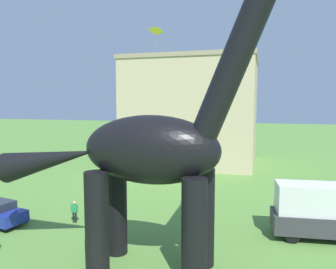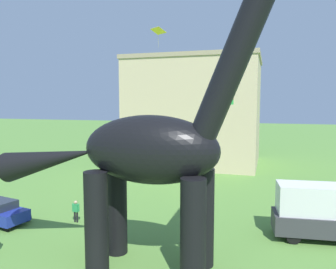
{
  "view_description": "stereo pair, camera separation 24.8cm",
  "coord_description": "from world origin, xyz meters",
  "px_view_note": "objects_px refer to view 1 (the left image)",
  "views": [
    {
      "loc": [
        6.27,
        -9.92,
        7.91
      ],
      "look_at": [
        1.56,
        6.36,
        6.26
      ],
      "focal_mm": 35.36,
      "sensor_mm": 36.0,
      "label": 1
    },
    {
      "loc": [
        6.51,
        -9.85,
        7.91
      ],
      "look_at": [
        1.56,
        6.36,
        6.26
      ],
      "focal_mm": 35.36,
      "sensor_mm": 36.0,
      "label": 2
    }
  ],
  "objects_px": {
    "dinosaur_sculpture": "(149,150)",
    "person_far_spectator": "(74,210)",
    "kite_high_left": "(156,31)",
    "kite_mid_right": "(226,99)",
    "parked_box_truck": "(321,211)"
  },
  "relations": [
    {
      "from": "kite_mid_right",
      "to": "kite_high_left",
      "type": "bearing_deg",
      "value": -165.84
    },
    {
      "from": "kite_mid_right",
      "to": "dinosaur_sculpture",
      "type": "bearing_deg",
      "value": -95.46
    },
    {
      "from": "person_far_spectator",
      "to": "kite_mid_right",
      "type": "height_order",
      "value": "kite_mid_right"
    },
    {
      "from": "dinosaur_sculpture",
      "to": "kite_high_left",
      "type": "relative_size",
      "value": 9.11
    },
    {
      "from": "kite_high_left",
      "to": "dinosaur_sculpture",
      "type": "bearing_deg",
      "value": -73.01
    },
    {
      "from": "parked_box_truck",
      "to": "kite_mid_right",
      "type": "xyz_separation_m",
      "value": [
        -6.74,
        11.05,
        6.57
      ]
    },
    {
      "from": "parked_box_truck",
      "to": "person_far_spectator",
      "type": "bearing_deg",
      "value": -179.82
    },
    {
      "from": "dinosaur_sculpture",
      "to": "person_far_spectator",
      "type": "relative_size",
      "value": 10.89
    },
    {
      "from": "person_far_spectator",
      "to": "kite_mid_right",
      "type": "bearing_deg",
      "value": 33.2
    },
    {
      "from": "parked_box_truck",
      "to": "kite_mid_right",
      "type": "bearing_deg",
      "value": 115.24
    },
    {
      "from": "dinosaur_sculpture",
      "to": "kite_high_left",
      "type": "xyz_separation_m",
      "value": [
        -4.71,
        15.41,
        8.74
      ]
    },
    {
      "from": "parked_box_truck",
      "to": "kite_mid_right",
      "type": "relative_size",
      "value": 5.51
    },
    {
      "from": "person_far_spectator",
      "to": "kite_mid_right",
      "type": "relative_size",
      "value": 1.38
    },
    {
      "from": "dinosaur_sculpture",
      "to": "person_far_spectator",
      "type": "distance_m",
      "value": 9.35
    },
    {
      "from": "kite_high_left",
      "to": "kite_mid_right",
      "type": "bearing_deg",
      "value": 14.16
    }
  ]
}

